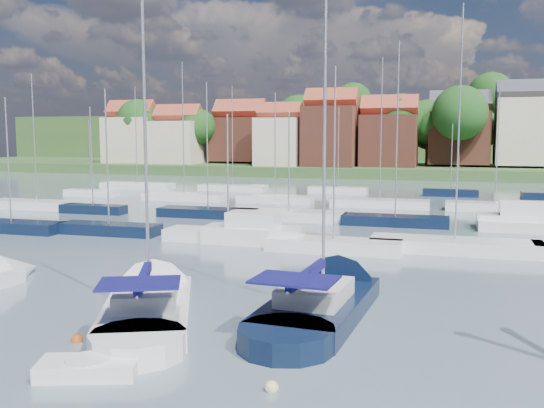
% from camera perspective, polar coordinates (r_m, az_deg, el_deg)
% --- Properties ---
extents(ground, '(260.00, 260.00, 0.00)m').
position_cam_1_polar(ground, '(60.79, 8.95, -0.70)').
color(ground, '#4A5765').
rests_on(ground, ground).
extents(sailboat_centre, '(8.13, 13.12, 17.34)m').
position_cam_1_polar(sailboat_centre, '(27.47, -11.26, -8.93)').
color(sailboat_centre, silver).
rests_on(sailboat_centre, ground).
extents(sailboat_navy, '(4.43, 13.66, 18.55)m').
position_cam_1_polar(sailboat_navy, '(27.66, 5.52, -8.73)').
color(sailboat_navy, black).
rests_on(sailboat_navy, ground).
extents(tender, '(3.41, 2.35, 0.67)m').
position_cam_1_polar(tender, '(20.73, -16.90, -14.56)').
color(tender, silver).
rests_on(tender, ground).
extents(buoy_c, '(0.42, 0.42, 0.42)m').
position_cam_1_polar(buoy_c, '(24.07, -17.87, -12.24)').
color(buoy_c, '#D85914').
rests_on(buoy_c, ground).
extents(buoy_d, '(0.43, 0.43, 0.43)m').
position_cam_1_polar(buoy_d, '(18.95, -0.05, -17.19)').
color(buoy_d, beige).
rests_on(buoy_d, ground).
extents(buoy_e, '(0.47, 0.47, 0.47)m').
position_cam_1_polar(buoy_e, '(27.02, 3.53, -9.84)').
color(buoy_e, beige).
rests_on(buoy_e, ground).
extents(marina_field, '(79.62, 41.41, 15.93)m').
position_cam_1_polar(marina_field, '(55.74, 10.24, -0.93)').
color(marina_field, silver).
rests_on(marina_field, ground).
extents(far_shore_town, '(212.46, 90.00, 22.27)m').
position_cam_1_polar(far_shore_town, '(152.60, 14.42, 5.26)').
color(far_shore_town, '#3D5A2D').
rests_on(far_shore_town, ground).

